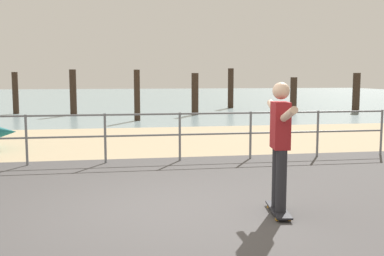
% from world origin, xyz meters
% --- Properties ---
extents(ground_plane, '(24.00, 10.00, 0.04)m').
position_xyz_m(ground_plane, '(0.00, -1.00, 0.00)').
color(ground_plane, '#474444').
rests_on(ground_plane, ground).
extents(beach_strip, '(24.00, 6.00, 0.04)m').
position_xyz_m(beach_strip, '(0.00, 7.00, 0.00)').
color(beach_strip, tan).
rests_on(beach_strip, ground).
extents(sea_surface, '(72.00, 50.00, 0.04)m').
position_xyz_m(sea_surface, '(0.00, 35.00, 0.00)').
color(sea_surface, '#849EA3').
rests_on(sea_surface, ground).
extents(railing_fence, '(14.04, 0.05, 1.05)m').
position_xyz_m(railing_fence, '(-1.57, 3.60, 0.70)').
color(railing_fence, slate).
rests_on(railing_fence, ground).
extents(skateboard, '(0.32, 0.82, 0.08)m').
position_xyz_m(skateboard, '(1.51, -0.33, 0.07)').
color(skateboard, black).
rests_on(skateboard, ground).
extents(skateboarder, '(0.30, 1.44, 1.65)m').
position_xyz_m(skateboarder, '(1.51, -0.33, 1.02)').
color(skateboarder, '#26262B').
rests_on(skateboarder, skateboard).
extents(groyne_post_0, '(0.28, 0.28, 2.01)m').
position_xyz_m(groyne_post_0, '(-5.29, 16.98, 1.00)').
color(groyne_post_0, '#332319').
rests_on(groyne_post_0, ground).
extents(groyne_post_1, '(0.31, 0.31, 2.12)m').
position_xyz_m(groyne_post_1, '(-2.50, 15.79, 1.06)').
color(groyne_post_1, '#332319').
rests_on(groyne_post_1, ground).
extents(groyne_post_2, '(0.24, 0.24, 2.07)m').
position_xyz_m(groyne_post_2, '(0.29, 12.58, 1.04)').
color(groyne_post_2, '#332319').
rests_on(groyne_post_2, ground).
extents(groyne_post_3, '(0.32, 0.32, 1.96)m').
position_xyz_m(groyne_post_3, '(3.08, 14.96, 0.98)').
color(groyne_post_3, '#332319').
rests_on(groyne_post_3, ground).
extents(groyne_post_4, '(0.32, 0.32, 2.25)m').
position_xyz_m(groyne_post_4, '(5.87, 19.17, 1.13)').
color(groyne_post_4, '#332319').
rests_on(groyne_post_4, ground).
extents(groyne_post_5, '(0.35, 0.35, 1.76)m').
position_xyz_m(groyne_post_5, '(8.66, 16.79, 0.88)').
color(groyne_post_5, '#332319').
rests_on(groyne_post_5, ground).
extents(groyne_post_6, '(0.37, 0.37, 1.97)m').
position_xyz_m(groyne_post_6, '(11.45, 15.44, 0.99)').
color(groyne_post_6, '#332319').
rests_on(groyne_post_6, ground).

